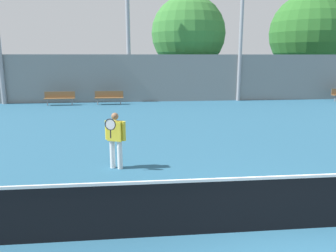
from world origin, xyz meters
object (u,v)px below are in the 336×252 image
Objects in this scene: bench_courtside_far at (60,97)px; tree_green_tall at (188,33)px; bench_courtside_near at (109,96)px; light_pole_far_right at (242,4)px; tennis_net at (284,203)px; tennis_player at (115,137)px; tree_green_broad at (309,33)px; light_pole_near_left at (128,25)px.

tree_green_tall is at bearing 25.62° from bench_courtside_far.
light_pole_far_right reaches higher than bench_courtside_near.
tennis_player is at bearing 130.77° from tennis_net.
bench_courtside_far is 0.22× the size of tree_green_broad.
light_pole_near_left reaches higher than tree_green_broad.
tree_green_tall reaches higher than tennis_net.
tennis_net is 17.58m from bench_courtside_far.
tree_green_broad reaches higher than tennis_net.
light_pole_near_left is at bearing 16.65° from bench_courtside_far.
light_pole_near_left is (-2.89, 17.32, 4.50)m from tennis_net.
tree_green_tall is (4.48, 2.93, -0.31)m from light_pole_near_left.
tree_green_tall is at bearing 33.22° from light_pole_near_left.
tennis_net is at bearing -80.52° from light_pole_near_left.
tree_green_tall is (5.76, 4.23, 4.19)m from bench_courtside_near.
tree_green_tall is (8.83, 4.23, 4.19)m from bench_courtside_far.
light_pole_near_left is at bearing 45.36° from bench_courtside_near.
light_pole_near_left reaches higher than tennis_player.
bench_courtside_near is at bearing -0.00° from bench_courtside_far.
tree_green_tall reaches higher than tennis_player.
tree_green_tall reaches higher than bench_courtside_far.
light_pole_far_right is at bearing 6.46° from bench_courtside_near.
bench_courtside_far is at bearing 114.35° from tennis_net.
light_pole_far_right is at bearing 4.80° from bench_courtside_far.
light_pole_far_right is at bearing -46.87° from tree_green_tall.
bench_courtside_near is at bearing -173.54° from light_pole_far_right.
tree_green_broad reaches higher than bench_courtside_far.
tennis_net is 1.45× the size of light_pole_near_left.
tennis_net is 18.13m from light_pole_near_left.
light_pole_far_right is at bearing 83.34° from tennis_player.
bench_courtside_far is at bearing -163.35° from light_pole_near_left.
bench_courtside_far is 0.25× the size of tree_green_tall.
bench_courtside_far is 0.22× the size of light_pole_near_left.
tennis_net is at bearing -26.01° from tennis_player.
bench_courtside_near is 0.24× the size of tree_green_tall.
tree_green_tall is (4.68, 16.66, 3.83)m from tennis_player.
light_pole_near_left reaches higher than tree_green_tall.
light_pole_far_right is at bearing -143.40° from tree_green_broad.
light_pole_far_right reaches higher than bench_courtside_far.
light_pole_far_right is at bearing -2.34° from light_pole_near_left.
light_pole_far_right is (8.80, 1.00, 5.85)m from bench_courtside_near.
tree_green_broad is (16.75, 6.90, 4.46)m from bench_courtside_near.
tree_green_tall is at bearing 133.13° from light_pole_far_right.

